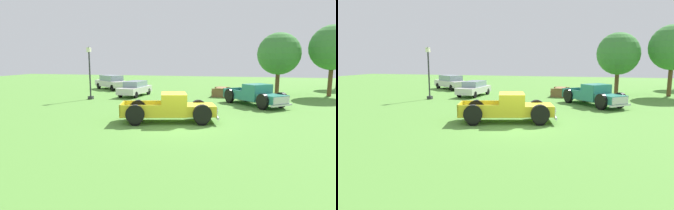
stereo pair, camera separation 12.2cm
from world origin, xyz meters
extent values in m
plane|color=#548C38|center=(0.00, 0.00, 0.00)|extent=(80.00, 80.00, 0.00)
cube|color=yellow|center=(0.97, 1.01, 0.65)|extent=(1.81, 1.83, 0.55)
cube|color=silver|center=(1.71, 1.19, 0.65)|extent=(0.39, 1.34, 0.46)
sphere|color=silver|center=(1.55, 1.78, 0.68)|extent=(0.20, 0.20, 0.20)
sphere|color=silver|center=(1.84, 0.60, 0.68)|extent=(0.20, 0.20, 0.20)
cube|color=yellow|center=(-0.39, 0.68, 0.95)|extent=(1.66, 1.93, 1.15)
cube|color=#8C9EA8|center=(0.20, 0.82, 1.20)|extent=(0.38, 1.41, 0.50)
cube|color=yellow|center=(-2.03, 0.27, 0.43)|extent=(2.43, 2.12, 0.10)
cube|color=yellow|center=(-2.22, 1.04, 0.75)|extent=(2.05, 0.58, 0.55)
cube|color=yellow|center=(-1.84, -0.50, 0.75)|extent=(2.05, 0.58, 0.55)
cube|color=yellow|center=(-3.01, 0.03, 0.75)|extent=(0.48, 1.64, 0.55)
cylinder|color=black|center=(0.76, 1.82, 0.38)|extent=(0.79, 0.39, 0.76)
cylinder|color=#B7B7BC|center=(0.76, 1.83, 0.38)|extent=(0.35, 0.30, 0.30)
cylinder|color=black|center=(0.76, 1.82, 0.57)|extent=(0.99, 0.50, 0.96)
cylinder|color=black|center=(1.17, 0.20, 0.38)|extent=(0.79, 0.39, 0.76)
cylinder|color=#B7B7BC|center=(1.17, 0.19, 0.38)|extent=(0.35, 0.30, 0.30)
cylinder|color=black|center=(1.17, 0.20, 0.57)|extent=(0.99, 0.50, 0.96)
cylinder|color=black|center=(-2.47, 1.02, 0.38)|extent=(0.79, 0.39, 0.76)
cylinder|color=#B7B7BC|center=(-2.48, 1.03, 0.38)|extent=(0.35, 0.30, 0.30)
cylinder|color=black|center=(-2.47, 1.02, 0.57)|extent=(0.99, 0.50, 0.96)
cylinder|color=black|center=(-2.07, -0.60, 0.38)|extent=(0.79, 0.39, 0.76)
cylinder|color=#B7B7BC|center=(-2.07, -0.61, 0.38)|extent=(0.35, 0.30, 0.30)
cylinder|color=black|center=(-2.07, -0.60, 0.57)|extent=(0.99, 0.50, 0.96)
cube|color=silver|center=(1.75, 1.20, 0.34)|extent=(0.53, 1.79, 0.12)
cube|color=#2D8475|center=(5.10, 6.10, 0.65)|extent=(2.13, 2.12, 0.55)
cube|color=silver|center=(5.60, 5.51, 0.65)|extent=(1.08, 0.93, 0.46)
sphere|color=silver|center=(6.05, 5.92, 0.68)|extent=(0.20, 0.20, 0.20)
sphere|color=silver|center=(5.12, 5.14, 0.68)|extent=(0.20, 0.20, 0.20)
cube|color=#2D8475|center=(4.19, 7.17, 0.95)|extent=(2.11, 2.07, 1.15)
cube|color=#8C9EA8|center=(4.59, 6.70, 1.21)|extent=(1.13, 0.96, 0.51)
cube|color=#2D8475|center=(3.10, 8.47, 0.43)|extent=(2.63, 2.68, 0.10)
cube|color=#2D8475|center=(3.70, 8.98, 0.75)|extent=(1.42, 1.65, 0.55)
cube|color=#2D8475|center=(2.49, 7.95, 0.75)|extent=(1.42, 1.65, 0.55)
cube|color=#2D8475|center=(2.45, 9.24, 0.75)|extent=(1.33, 1.14, 0.55)
cylinder|color=black|center=(5.74, 6.64, 0.38)|extent=(0.66, 0.72, 0.76)
cylinder|color=#B7B7BC|center=(5.75, 6.65, 0.38)|extent=(0.38, 0.39, 0.30)
cylinder|color=black|center=(5.74, 6.64, 0.57)|extent=(0.83, 0.91, 0.96)
cylinder|color=black|center=(4.46, 5.56, 0.38)|extent=(0.66, 0.72, 0.76)
cylinder|color=#B7B7BC|center=(4.45, 5.55, 0.38)|extent=(0.38, 0.39, 0.30)
cylinder|color=black|center=(4.46, 5.56, 0.57)|extent=(0.83, 0.91, 0.96)
cylinder|color=black|center=(3.58, 9.20, 0.38)|extent=(0.66, 0.72, 0.76)
cylinder|color=#B7B7BC|center=(3.58, 9.20, 0.38)|extent=(0.38, 0.39, 0.30)
cylinder|color=black|center=(3.58, 9.20, 0.57)|extent=(0.83, 0.91, 0.96)
cylinder|color=black|center=(2.30, 8.11, 0.38)|extent=(0.66, 0.72, 0.76)
cylinder|color=#B7B7BC|center=(2.29, 8.11, 0.38)|extent=(0.38, 0.39, 0.30)
cylinder|color=black|center=(2.30, 8.11, 0.57)|extent=(0.83, 0.91, 0.96)
cube|color=silver|center=(5.62, 5.48, 0.34)|extent=(1.46, 1.25, 0.12)
cube|color=silver|center=(-5.98, 10.26, 0.56)|extent=(2.04, 4.12, 0.54)
cube|color=#7F939E|center=(-5.96, 10.39, 1.08)|extent=(1.59, 2.35, 0.50)
cylinder|color=black|center=(-5.41, 8.84, 0.29)|extent=(0.24, 0.59, 0.58)
cylinder|color=black|center=(-6.84, 9.00, 0.29)|extent=(0.24, 0.59, 0.58)
cylinder|color=black|center=(-5.11, 11.52, 0.29)|extent=(0.24, 0.59, 0.58)
cylinder|color=black|center=(-6.55, 11.68, 0.29)|extent=(0.24, 0.59, 0.58)
cube|color=silver|center=(-10.29, 15.08, 0.63)|extent=(4.68, 4.13, 0.61)
cube|color=#7F939E|center=(-10.41, 15.17, 1.21)|extent=(2.92, 2.73, 0.56)
cylinder|color=black|center=(-8.58, 14.82, 0.32)|extent=(0.64, 0.55, 0.65)
cylinder|color=black|center=(-9.55, 13.52, 0.32)|extent=(0.64, 0.55, 0.65)
cylinder|color=black|center=(-11.02, 16.63, 0.32)|extent=(0.64, 0.55, 0.65)
cylinder|color=black|center=(-11.99, 15.33, 0.32)|extent=(0.64, 0.55, 0.65)
cube|color=#2D2D33|center=(-8.81, 7.52, 0.12)|extent=(0.36, 0.36, 0.25)
cylinder|color=#2D2D33|center=(-8.81, 7.52, 2.02)|extent=(0.12, 0.12, 3.55)
cube|color=#F2EACC|center=(-8.81, 7.52, 3.98)|extent=(0.28, 0.28, 0.36)
cone|color=#2D2D33|center=(-8.81, 7.52, 4.16)|extent=(0.32, 0.32, 0.14)
cube|color=olive|center=(1.48, 11.81, 0.75)|extent=(0.97, 1.87, 0.06)
cube|color=olive|center=(2.07, 11.75, 0.45)|extent=(0.45, 1.82, 0.05)
cube|color=olive|center=(0.88, 11.87, 0.45)|extent=(0.45, 1.82, 0.05)
cube|color=olive|center=(1.40, 11.01, 0.38)|extent=(1.40, 0.21, 0.75)
cube|color=olive|center=(1.55, 12.60, 0.38)|extent=(1.40, 0.21, 0.75)
cylinder|color=brown|center=(6.40, 14.31, 1.15)|extent=(0.36, 0.36, 2.30)
sphere|color=#3D7F38|center=(6.40, 14.31, 3.72)|extent=(3.80, 3.80, 3.80)
cylinder|color=brown|center=(10.76, 14.16, 1.38)|extent=(0.36, 0.36, 2.77)
sphere|color=#3D7F38|center=(10.76, 14.16, 4.23)|extent=(3.91, 3.91, 3.91)
camera|label=1|loc=(2.80, -14.07, 3.33)|focal=31.24mm
camera|label=2|loc=(2.91, -14.05, 3.33)|focal=31.24mm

